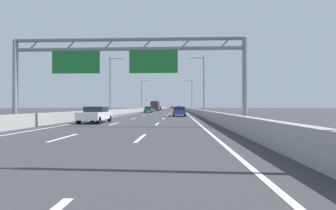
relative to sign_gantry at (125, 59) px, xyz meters
name	(u,v)px	position (x,y,z in m)	size (l,w,h in m)	color
ground_plane	(169,110)	(0.22, 81.57, -4.83)	(260.00, 260.00, 0.00)	#38383A
lane_dash_left_1	(64,138)	(-1.58, -5.93, -4.82)	(0.16, 3.00, 0.01)	white
lane_dash_left_2	(114,124)	(-1.58, 3.07, -4.82)	(0.16, 3.00, 0.01)	white
lane_dash_left_3	(133,119)	(-1.58, 12.07, -4.82)	(0.16, 3.00, 0.01)	white
lane_dash_left_4	(144,116)	(-1.58, 21.07, -4.82)	(0.16, 3.00, 0.01)	white
lane_dash_left_5	(150,114)	(-1.58, 30.07, -4.82)	(0.16, 3.00, 0.01)	white
lane_dash_left_6	(155,113)	(-1.58, 39.07, -4.82)	(0.16, 3.00, 0.01)	white
lane_dash_left_7	(158,112)	(-1.58, 48.07, -4.82)	(0.16, 3.00, 0.01)	white
lane_dash_left_8	(160,111)	(-1.58, 57.07, -4.82)	(0.16, 3.00, 0.01)	white
lane_dash_left_9	(162,111)	(-1.58, 66.07, -4.82)	(0.16, 3.00, 0.01)	white
lane_dash_left_10	(164,110)	(-1.58, 75.07, -4.82)	(0.16, 3.00, 0.01)	white
lane_dash_left_11	(165,110)	(-1.58, 84.07, -4.82)	(0.16, 3.00, 0.01)	white
lane_dash_left_12	(166,110)	(-1.58, 93.07, -4.82)	(0.16, 3.00, 0.01)	white
lane_dash_left_13	(167,109)	(-1.58, 102.07, -4.82)	(0.16, 3.00, 0.01)	white
lane_dash_left_14	(168,109)	(-1.58, 111.07, -4.82)	(0.16, 3.00, 0.01)	white
lane_dash_left_15	(169,109)	(-1.58, 120.07, -4.82)	(0.16, 3.00, 0.01)	white
lane_dash_left_16	(169,109)	(-1.58, 129.07, -4.82)	(0.16, 3.00, 0.01)	white
lane_dash_left_17	(170,109)	(-1.58, 138.07, -4.82)	(0.16, 3.00, 0.01)	white
lane_dash_right_1	(141,138)	(2.02, -5.93, -4.82)	(0.16, 3.00, 0.01)	white
lane_dash_right_2	(157,124)	(2.02, 3.07, -4.82)	(0.16, 3.00, 0.01)	white
lane_dash_right_3	(164,119)	(2.02, 12.07, -4.82)	(0.16, 3.00, 0.01)	white
lane_dash_right_4	(167,116)	(2.02, 21.07, -4.82)	(0.16, 3.00, 0.01)	white
lane_dash_right_5	(169,114)	(2.02, 30.07, -4.82)	(0.16, 3.00, 0.01)	white
lane_dash_right_6	(171,113)	(2.02, 39.07, -4.82)	(0.16, 3.00, 0.01)	white
lane_dash_right_7	(172,112)	(2.02, 48.07, -4.82)	(0.16, 3.00, 0.01)	white
lane_dash_right_8	(172,111)	(2.02, 57.07, -4.82)	(0.16, 3.00, 0.01)	white
lane_dash_right_9	(173,111)	(2.02, 66.07, -4.82)	(0.16, 3.00, 0.01)	white
lane_dash_right_10	(174,110)	(2.02, 75.07, -4.82)	(0.16, 3.00, 0.01)	white
lane_dash_right_11	(174,110)	(2.02, 84.07, -4.82)	(0.16, 3.00, 0.01)	white
lane_dash_right_12	(174,110)	(2.02, 93.07, -4.82)	(0.16, 3.00, 0.01)	white
lane_dash_right_13	(175,109)	(2.02, 102.07, -4.82)	(0.16, 3.00, 0.01)	white
lane_dash_right_14	(175,109)	(2.02, 111.07, -4.82)	(0.16, 3.00, 0.01)	white
lane_dash_right_15	(175,109)	(2.02, 120.07, -4.82)	(0.16, 3.00, 0.01)	white
lane_dash_right_16	(175,109)	(2.02, 129.07, -4.82)	(0.16, 3.00, 0.01)	white
lane_dash_right_17	(175,109)	(2.02, 138.07, -4.82)	(0.16, 3.00, 0.01)	white
edge_line_left	(153,110)	(-5.03, 69.57, -4.82)	(0.16, 176.00, 0.01)	white
edge_line_right	(183,110)	(5.47, 69.57, -4.82)	(0.16, 176.00, 0.01)	white
barrier_left	(155,109)	(-6.68, 91.57, -4.35)	(0.45, 220.00, 0.95)	#9E9E99
barrier_right	(186,109)	(7.12, 91.57, -4.35)	(0.45, 220.00, 0.95)	#9E9E99
sign_gantry	(125,59)	(0.00, 0.00, 0.00)	(16.61, 0.36, 6.36)	gray
streetlamp_left_mid	(112,82)	(-7.25, 23.20, 0.57)	(2.58, 0.28, 9.50)	slate
streetlamp_right_mid	(202,82)	(7.69, 23.20, 0.57)	(2.58, 0.28, 9.50)	slate
streetlamp_left_far	(142,93)	(-7.25, 58.28, 0.57)	(2.58, 0.28, 9.50)	slate
streetlamp_right_far	(191,93)	(7.69, 58.28, 0.57)	(2.58, 0.28, 9.50)	slate
green_car	(149,109)	(-3.26, 41.06, -4.11)	(1.72, 4.28, 1.40)	#1E7A38
red_car	(159,108)	(-3.36, 73.59, -4.10)	(1.75, 4.53, 1.40)	red
orange_car	(172,108)	(0.36, 116.52, -4.08)	(1.79, 4.19, 1.43)	orange
blue_car	(179,111)	(3.90, 19.03, -4.09)	(1.83, 4.16, 1.42)	#2347AD
white_car	(95,114)	(-3.60, 4.45, -4.08)	(1.90, 4.31, 1.44)	silver
yellow_car	(179,108)	(4.03, 102.11, -4.05)	(1.81, 4.51, 1.52)	yellow
box_truck	(155,106)	(-3.61, 62.20, -3.14)	(2.34, 7.75, 3.07)	#194799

